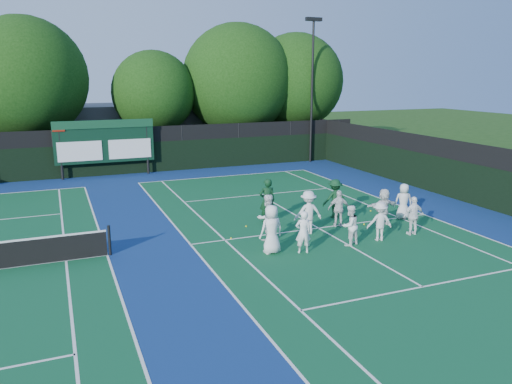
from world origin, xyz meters
name	(u,v)px	position (x,y,z in m)	size (l,w,h in m)	color
ground	(331,235)	(0.00, 0.00, 0.00)	(120.00, 120.00, 0.00)	#1B3D10
court_apron	(177,246)	(-6.00, 1.00, 0.00)	(34.00, 32.00, 0.01)	navy
near_court	(318,228)	(0.00, 1.00, 0.01)	(11.05, 23.85, 0.01)	#104E2A
back_fence	(121,153)	(-6.00, 16.00, 1.36)	(34.00, 0.08, 3.00)	black
divider_fence_right	(485,180)	(9.00, 1.00, 1.36)	(0.08, 32.00, 3.00)	black
scoreboard	(104,142)	(-7.01, 15.59, 2.19)	(6.00, 0.21, 3.55)	black
clubhouse	(158,129)	(-2.00, 24.00, 2.00)	(18.00, 6.00, 4.00)	#5D5D63
light_pole_right	(312,74)	(7.50, 15.70, 6.30)	(1.20, 0.30, 10.12)	black
tree_b	(28,81)	(-11.12, 19.58, 5.83)	(7.84, 7.84, 9.95)	black
tree_c	(156,95)	(-2.95, 19.58, 4.88)	(5.84, 5.84, 7.96)	black
tree_d	(239,82)	(3.37, 19.58, 5.70)	(8.23, 8.23, 10.02)	black
tree_e	(297,84)	(8.23, 19.58, 5.57)	(7.41, 7.41, 9.47)	black
tennis_ball_0	(231,238)	(-3.85, 1.04, 0.03)	(0.07, 0.07, 0.07)	yellow
tennis_ball_1	(371,211)	(3.55, 2.38, 0.03)	(0.07, 0.07, 0.07)	yellow
tennis_ball_3	(246,226)	(-2.73, 2.31, 0.03)	(0.07, 0.07, 0.07)	yellow
tennis_ball_4	(275,214)	(-0.82, 3.53, 0.03)	(0.07, 0.07, 0.07)	yellow
tennis_ball_5	(364,224)	(2.03, 0.67, 0.03)	(0.07, 0.07, 0.07)	yellow
player_front_0	(271,229)	(-3.02, -0.97, 0.89)	(0.87, 0.57, 1.78)	white
player_front_1	(303,232)	(-1.97, -1.37, 0.78)	(0.57, 0.37, 1.56)	white
player_front_2	(350,225)	(0.03, -1.29, 0.77)	(0.75, 0.58, 1.54)	white
player_front_3	(380,221)	(1.40, -1.24, 0.76)	(0.99, 0.57, 1.53)	silver
player_front_4	(413,216)	(3.07, -1.16, 0.78)	(0.92, 0.38, 1.57)	white
player_back_0	(267,217)	(-2.58, 0.44, 0.90)	(0.88, 0.68, 1.81)	white
player_back_1	(308,212)	(-0.74, 0.55, 0.88)	(1.14, 0.65, 1.76)	silver
player_back_2	(339,209)	(0.90, 0.91, 0.78)	(0.92, 0.38, 1.56)	silver
player_back_3	(384,207)	(2.79, 0.42, 0.79)	(1.46, 0.47, 1.58)	white
player_back_4	(403,201)	(4.17, 0.87, 0.80)	(0.78, 0.51, 1.59)	silver
coach_left	(267,201)	(-1.63, 2.63, 0.97)	(0.70, 0.46, 1.93)	#0D3319
coach_right	(335,199)	(1.46, 2.17, 0.87)	(1.13, 0.65, 1.75)	#0F371B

